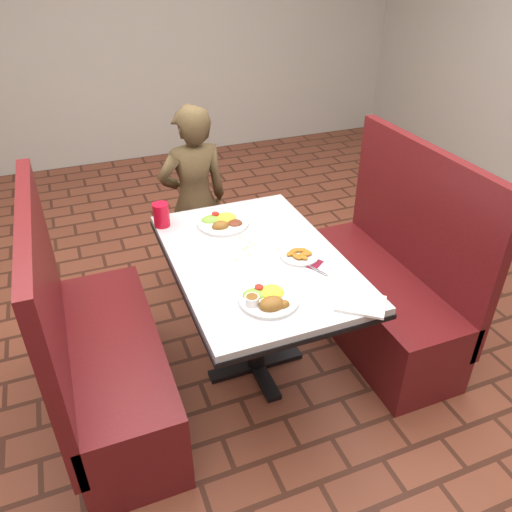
{
  "coord_description": "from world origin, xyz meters",
  "views": [
    {
      "loc": [
        -0.76,
        -1.92,
        2.06
      ],
      "look_at": [
        0.0,
        0.0,
        0.75
      ],
      "focal_mm": 35.0,
      "sensor_mm": 36.0,
      "label": 1
    }
  ],
  "objects_px": {
    "far_dinner_plate": "(223,220)",
    "red_tumbler": "(161,215)",
    "booth_bench_left": "(104,361)",
    "dining_table": "(256,272)",
    "near_dinner_plate": "(268,297)",
    "booth_bench_right": "(382,290)",
    "plantain_plate": "(300,255)",
    "diner_person": "(195,201)"
  },
  "relations": [
    {
      "from": "plantain_plate",
      "to": "booth_bench_left",
      "type": "bearing_deg",
      "value": 175.18
    },
    {
      "from": "booth_bench_right",
      "to": "diner_person",
      "type": "relative_size",
      "value": 0.95
    },
    {
      "from": "diner_person",
      "to": "dining_table",
      "type": "bearing_deg",
      "value": 88.64
    },
    {
      "from": "diner_person",
      "to": "red_tumbler",
      "type": "height_order",
      "value": "diner_person"
    },
    {
      "from": "plantain_plate",
      "to": "red_tumbler",
      "type": "bearing_deg",
      "value": 134.8
    },
    {
      "from": "dining_table",
      "to": "far_dinner_plate",
      "type": "relative_size",
      "value": 4.39
    },
    {
      "from": "booth_bench_right",
      "to": "plantain_plate",
      "type": "distance_m",
      "value": 0.75
    },
    {
      "from": "red_tumbler",
      "to": "near_dinner_plate",
      "type": "bearing_deg",
      "value": -71.91
    },
    {
      "from": "dining_table",
      "to": "plantain_plate",
      "type": "distance_m",
      "value": 0.24
    },
    {
      "from": "booth_bench_left",
      "to": "booth_bench_right",
      "type": "xyz_separation_m",
      "value": [
        1.6,
        0.0,
        0.0
      ]
    },
    {
      "from": "booth_bench_left",
      "to": "far_dinner_plate",
      "type": "relative_size",
      "value": 4.35
    },
    {
      "from": "plantain_plate",
      "to": "red_tumbler",
      "type": "xyz_separation_m",
      "value": [
        -0.56,
        0.56,
        0.05
      ]
    },
    {
      "from": "near_dinner_plate",
      "to": "plantain_plate",
      "type": "height_order",
      "value": "near_dinner_plate"
    },
    {
      "from": "diner_person",
      "to": "plantain_plate",
      "type": "distance_m",
      "value": 1.07
    },
    {
      "from": "near_dinner_plate",
      "to": "red_tumbler",
      "type": "relative_size",
      "value": 2.0
    },
    {
      "from": "dining_table",
      "to": "near_dinner_plate",
      "type": "height_order",
      "value": "near_dinner_plate"
    },
    {
      "from": "booth_bench_left",
      "to": "diner_person",
      "type": "xyz_separation_m",
      "value": [
        0.74,
        0.94,
        0.3
      ]
    },
    {
      "from": "far_dinner_plate",
      "to": "booth_bench_right",
      "type": "bearing_deg",
      "value": -23.49
    },
    {
      "from": "dining_table",
      "to": "diner_person",
      "type": "height_order",
      "value": "diner_person"
    },
    {
      "from": "booth_bench_left",
      "to": "far_dinner_plate",
      "type": "height_order",
      "value": "booth_bench_left"
    },
    {
      "from": "far_dinner_plate",
      "to": "red_tumbler",
      "type": "xyz_separation_m",
      "value": [
        -0.31,
        0.11,
        0.04
      ]
    },
    {
      "from": "plantain_plate",
      "to": "near_dinner_plate",
      "type": "bearing_deg",
      "value": -135.56
    },
    {
      "from": "far_dinner_plate",
      "to": "red_tumbler",
      "type": "distance_m",
      "value": 0.33
    },
    {
      "from": "booth_bench_right",
      "to": "red_tumbler",
      "type": "distance_m",
      "value": 1.34
    },
    {
      "from": "booth_bench_left",
      "to": "red_tumbler",
      "type": "relative_size",
      "value": 9.25
    },
    {
      "from": "far_dinner_plate",
      "to": "red_tumbler",
      "type": "height_order",
      "value": "red_tumbler"
    },
    {
      "from": "dining_table",
      "to": "plantain_plate",
      "type": "xyz_separation_m",
      "value": [
        0.2,
        -0.08,
        0.11
      ]
    },
    {
      "from": "far_dinner_plate",
      "to": "booth_bench_left",
      "type": "bearing_deg",
      "value": -153.79
    },
    {
      "from": "booth_bench_left",
      "to": "dining_table",
      "type": "bearing_deg",
      "value": 0.0
    },
    {
      "from": "dining_table",
      "to": "far_dinner_plate",
      "type": "bearing_deg",
      "value": 97.69
    },
    {
      "from": "booth_bench_left",
      "to": "diner_person",
      "type": "relative_size",
      "value": 0.95
    },
    {
      "from": "booth_bench_left",
      "to": "red_tumbler",
      "type": "height_order",
      "value": "booth_bench_left"
    },
    {
      "from": "booth_bench_right",
      "to": "red_tumbler",
      "type": "height_order",
      "value": "booth_bench_right"
    },
    {
      "from": "booth_bench_right",
      "to": "far_dinner_plate",
      "type": "distance_m",
      "value": 1.03
    },
    {
      "from": "diner_person",
      "to": "near_dinner_plate",
      "type": "bearing_deg",
      "value": 83.87
    },
    {
      "from": "near_dinner_plate",
      "to": "far_dinner_plate",
      "type": "xyz_separation_m",
      "value": [
        0.04,
        0.73,
        -0.0
      ]
    },
    {
      "from": "diner_person",
      "to": "near_dinner_plate",
      "type": "distance_m",
      "value": 1.31
    },
    {
      "from": "dining_table",
      "to": "diner_person",
      "type": "xyz_separation_m",
      "value": [
        -0.06,
        0.94,
        -0.03
      ]
    },
    {
      "from": "near_dinner_plate",
      "to": "far_dinner_plate",
      "type": "distance_m",
      "value": 0.73
    },
    {
      "from": "booth_bench_left",
      "to": "far_dinner_plate",
      "type": "bearing_deg",
      "value": 26.21
    },
    {
      "from": "booth_bench_left",
      "to": "plantain_plate",
      "type": "height_order",
      "value": "booth_bench_left"
    },
    {
      "from": "near_dinner_plate",
      "to": "plantain_plate",
      "type": "relative_size",
      "value": 1.36
    }
  ]
}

